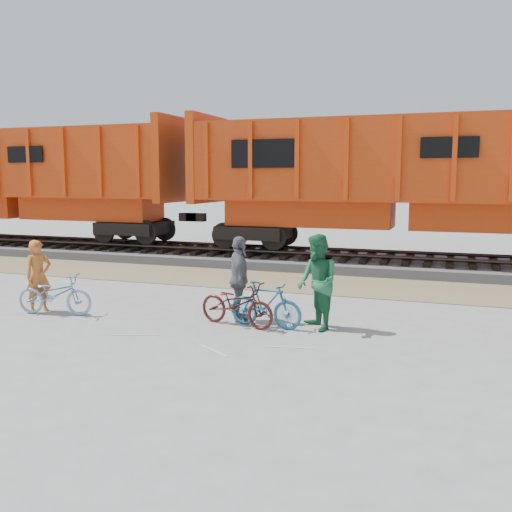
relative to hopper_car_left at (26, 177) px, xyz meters
The scene contains 12 objects.
ground 15.30m from the hopper_car_left, 36.85° to the right, with size 120.00×120.00×0.00m, color #9E9E99.
gravel_strip 12.86m from the hopper_car_left, 16.25° to the right, with size 120.00×3.00×0.02m, color #897355.
ballast_bed 12.34m from the hopper_car_left, ahead, with size 120.00×4.00×0.30m, color slate.
track 12.27m from the hopper_car_left, ahead, with size 120.00×2.60×0.24m.
hopper_car_left is the anchor object (origin of this frame).
hopper_car_center 15.00m from the hopper_car_left, ahead, with size 14.00×3.13×4.65m.
bicycle_blue 12.58m from the hopper_car_left, 46.49° to the right, with size 0.60×1.71×0.90m, color #81A5DB.
bicycle_teal 15.84m from the hopper_car_left, 32.57° to the right, with size 0.44×1.54×0.93m, color #1F5D7F.
bicycle_maroon 15.41m from the hopper_car_left, 34.04° to the right, with size 0.60×1.72×0.90m, color #441511.
person_solo 12.11m from the hopper_car_left, 47.91° to the right, with size 0.59×0.39×1.61m, color #BC6427.
person_man 16.52m from the hopper_car_left, 30.10° to the right, with size 0.92×0.72×1.89m, color #24693F.
person_woman 15.04m from the hopper_car_left, 32.98° to the right, with size 1.04×0.44×1.78m, color slate.
Camera 1 is at (4.72, -9.98, 2.98)m, focal length 40.00 mm.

